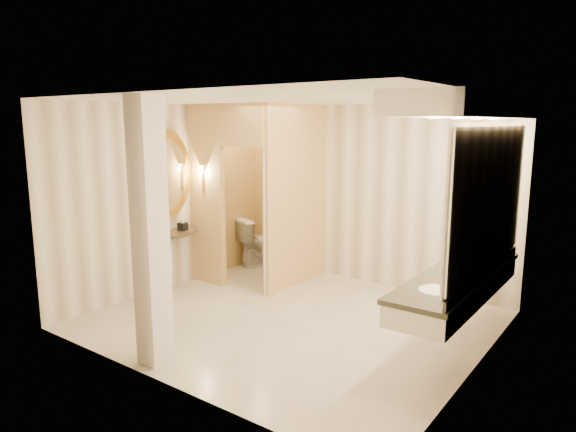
{
  "coord_description": "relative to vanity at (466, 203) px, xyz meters",
  "views": [
    {
      "loc": [
        3.57,
        -4.94,
        2.43
      ],
      "look_at": [
        -0.19,
        0.2,
        1.27
      ],
      "focal_mm": 32.0,
      "sensor_mm": 36.0,
      "label": 1
    }
  ],
  "objects": [
    {
      "name": "soap_bottle_b",
      "position": [
        -0.15,
        0.42,
        -0.69
      ],
      "size": [
        0.11,
        0.11,
        0.12
      ],
      "primitive_type": "imported",
      "rotation": [
        0.0,
        0.0,
        0.2
      ],
      "color": "silver",
      "rests_on": "vanity"
    },
    {
      "name": "pillar",
      "position": [
        -2.43,
        -2.06,
        -0.28
      ],
      "size": [
        0.27,
        0.27,
        2.7
      ],
      "primitive_type": "cube",
      "color": "white",
      "rests_on": "floor"
    },
    {
      "name": "soap_bottle_c",
      "position": [
        0.0,
        0.2,
        -0.65
      ],
      "size": [
        0.09,
        0.09,
        0.21
      ],
      "primitive_type": "imported",
      "rotation": [
        0.0,
        0.0,
        -0.12
      ],
      "color": "#C6B28C",
      "rests_on": "vanity"
    },
    {
      "name": "vanity",
      "position": [
        0.0,
        0.0,
        0.0
      ],
      "size": [
        0.75,
        2.65,
        2.09
      ],
      "color": "white",
      "rests_on": "floor"
    },
    {
      "name": "wall_right",
      "position": [
        0.27,
        -0.31,
        -0.28
      ],
      "size": [
        0.02,
        4.0,
        2.7
      ],
      "primitive_type": "cube",
      "color": "white",
      "rests_on": "floor"
    },
    {
      "name": "wall_left",
      "position": [
        -4.23,
        -0.31,
        -0.28
      ],
      "size": [
        0.02,
        4.0,
        2.7
      ],
      "primitive_type": "cube",
      "color": "white",
      "rests_on": "floor"
    },
    {
      "name": "toilet_closet",
      "position": [
        -3.1,
        0.66,
        -0.24
      ],
      "size": [
        1.5,
        1.55,
        2.7
      ],
      "color": "#F5D080",
      "rests_on": "floor"
    },
    {
      "name": "wall_front",
      "position": [
        -1.98,
        -2.31,
        -0.28
      ],
      "size": [
        4.5,
        0.02,
        2.7
      ],
      "primitive_type": "cube",
      "color": "white",
      "rests_on": "floor"
    },
    {
      "name": "floor",
      "position": [
        -1.98,
        -0.31,
        -1.63
      ],
      "size": [
        4.5,
        4.5,
        0.0
      ],
      "primitive_type": "plane",
      "color": "beige",
      "rests_on": "ground"
    },
    {
      "name": "wall_back",
      "position": [
        -1.98,
        1.69,
        -0.28
      ],
      "size": [
        4.5,
        0.02,
        2.7
      ],
      "primitive_type": "cube",
      "color": "white",
      "rests_on": "floor"
    },
    {
      "name": "wall_sconce",
      "position": [
        -3.9,
        0.12,
        0.1
      ],
      "size": [
        0.14,
        0.14,
        0.42
      ],
      "color": "gold",
      "rests_on": "toilet_closet"
    },
    {
      "name": "ceiling",
      "position": [
        -1.98,
        -0.31,
        1.07
      ],
      "size": [
        4.5,
        4.5,
        0.0
      ],
      "primitive_type": "plane",
      "rotation": [
        3.14,
        0.0,
        0.0
      ],
      "color": "white",
      "rests_on": "wall_back"
    },
    {
      "name": "tissue_box",
      "position": [
        -4.01,
        -0.22,
        -0.7
      ],
      "size": [
        0.13,
        0.13,
        0.12
      ],
      "primitive_type": "cube",
      "rotation": [
        0.0,
        0.0,
        0.13
      ],
      "color": "black",
      "rests_on": "console_shelf"
    },
    {
      "name": "toilet",
      "position": [
        -3.9,
        1.44,
        -1.21
      ],
      "size": [
        0.71,
        0.92,
        0.83
      ],
      "primitive_type": "imported",
      "rotation": [
        0.0,
        0.0,
        2.79
      ],
      "color": "white",
      "rests_on": "floor"
    },
    {
      "name": "console_shelf",
      "position": [
        -4.19,
        -0.38,
        -0.28
      ],
      "size": [
        1.0,
        1.0,
        1.95
      ],
      "color": "black",
      "rests_on": "floor"
    },
    {
      "name": "soap_bottle_a",
      "position": [
        -0.14,
        0.1,
        -0.68
      ],
      "size": [
        0.08,
        0.08,
        0.14
      ],
      "primitive_type": "imported",
      "rotation": [
        0.0,
        0.0,
        0.34
      ],
      "color": "beige",
      "rests_on": "vanity"
    }
  ]
}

